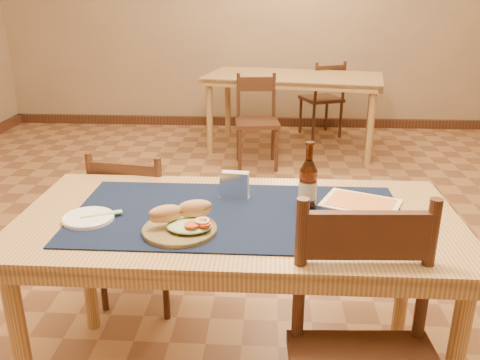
# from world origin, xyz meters

# --- Properties ---
(room) EXTENTS (6.04, 7.04, 2.84)m
(room) POSITION_xyz_m (0.00, 0.00, 1.40)
(room) COLOR #976C42
(room) RESTS_ON ground
(main_table) EXTENTS (1.60, 0.80, 0.75)m
(main_table) POSITION_xyz_m (0.00, -0.80, 0.67)
(main_table) COLOR tan
(main_table) RESTS_ON ground
(placemat) EXTENTS (1.20, 0.60, 0.01)m
(placemat) POSITION_xyz_m (0.00, -0.80, 0.75)
(placemat) COLOR black
(placemat) RESTS_ON main_table
(baseboard) EXTENTS (6.00, 7.00, 0.10)m
(baseboard) POSITION_xyz_m (0.00, 0.00, 0.05)
(baseboard) COLOR #472619
(baseboard) RESTS_ON ground
(back_table) EXTENTS (1.81, 1.13, 0.75)m
(back_table) POSITION_xyz_m (0.33, 2.54, 0.67)
(back_table) COLOR tan
(back_table) RESTS_ON ground
(chair_main_far) EXTENTS (0.44, 0.44, 0.83)m
(chair_main_far) POSITION_xyz_m (-0.52, -0.25, 0.43)
(chair_main_far) COLOR #472619
(chair_main_far) RESTS_ON ground
(chair_back_near) EXTENTS (0.42, 0.42, 0.83)m
(chair_back_near) POSITION_xyz_m (-0.01, 2.01, 0.43)
(chair_back_near) COLOR #472619
(chair_back_near) RESTS_ON ground
(chair_back_far) EXTENTS (0.50, 0.50, 0.83)m
(chair_back_far) POSITION_xyz_m (0.68, 3.06, 0.43)
(chair_back_far) COLOR #472619
(chair_back_far) RESTS_ON ground
(sandwich_plate) EXTENTS (0.25, 0.25, 0.10)m
(sandwich_plate) POSITION_xyz_m (-0.18, -0.96, 0.78)
(sandwich_plate) COLOR brown
(sandwich_plate) RESTS_ON placemat
(side_plate) EXTENTS (0.18, 0.18, 0.02)m
(side_plate) POSITION_xyz_m (-0.53, -0.88, 0.76)
(side_plate) COLOR white
(side_plate) RESTS_ON placemat
(fork) EXTENTS (0.14, 0.08, 0.00)m
(fork) POSITION_xyz_m (-0.48, -0.86, 0.77)
(fork) COLOR #8AE87F
(fork) RESTS_ON side_plate
(beer_bottle) EXTENTS (0.07, 0.07, 0.26)m
(beer_bottle) POSITION_xyz_m (0.25, -0.74, 0.85)
(beer_bottle) COLOR #4F250E
(beer_bottle) RESTS_ON placemat
(napkin_holder) EXTENTS (0.12, 0.05, 0.11)m
(napkin_holder) POSITION_xyz_m (-0.02, -0.64, 0.81)
(napkin_holder) COLOR white
(napkin_holder) RESTS_ON placemat
(menu_card) EXTENTS (0.34, 0.30, 0.01)m
(menu_card) POSITION_xyz_m (0.46, -0.68, 0.76)
(menu_card) COLOR #F7E1BA
(menu_card) RESTS_ON placemat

